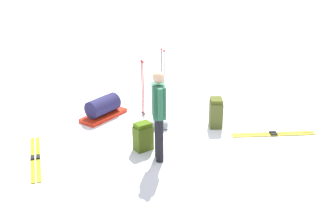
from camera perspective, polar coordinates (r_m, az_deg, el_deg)
The scene contains 10 objects.
ground_plane at distance 8.38m, azimuth 0.00°, elevation -4.41°, with size 80.00×80.00×0.00m, color white.
skier_standing at distance 7.40m, azimuth -1.26°, elevation -0.12°, with size 0.57×0.23×1.70m.
ski_pair_near at distance 8.97m, azimuth 14.17°, elevation -3.13°, with size 0.21×1.75×0.05m.
ski_pair_far at distance 8.19m, azimuth -17.65°, elevation -6.22°, with size 1.74×0.51×0.05m.
backpack_large_dark at distance 8.02m, azimuth -3.42°, elevation -3.57°, with size 0.38×0.41×0.56m.
backpack_bright at distance 9.00m, azimuth 6.57°, elevation -0.33°, with size 0.38×0.30×0.64m.
ski_poles_planted_near at distance 9.94m, azimuth -0.71°, elevation 4.91°, with size 0.23×0.12×1.39m.
ski_poles_planted_far at distance 9.35m, azimuth -3.48°, elevation 3.40°, with size 0.16×0.10×1.31m.
gear_sled at distance 9.54m, azimuth -8.86°, elevation 0.32°, with size 1.12×1.07×0.49m.
sleeping_mat_rolled at distance 8.91m, azimuth -1.79°, elevation -2.03°, with size 0.18×0.18×0.55m, color gray.
Camera 1 is at (-7.40, 0.73, 3.87)m, focal length 44.60 mm.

